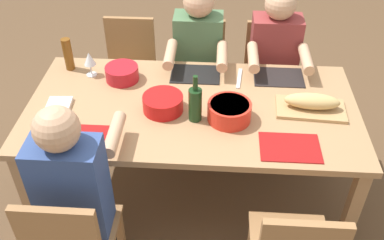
{
  "coord_description": "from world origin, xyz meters",
  "views": [
    {
      "loc": [
        0.14,
        -2.08,
        2.3
      ],
      "look_at": [
        0.0,
        0.0,
        0.63
      ],
      "focal_mm": 40.93,
      "sensor_mm": 36.0,
      "label": 1
    }
  ],
  "objects_px": {
    "diner_far_center": "(198,57)",
    "wine_glass": "(89,60)",
    "chair_far_left": "(130,67)",
    "serving_bowl_fruit": "(229,110)",
    "diner_far_right": "(274,60)",
    "chair_far_center": "(199,69)",
    "bread_loaf": "(312,102)",
    "wine_bottle": "(195,104)",
    "diner_near_left": "(74,185)",
    "napkin_stack": "(59,105)",
    "cutting_board": "(311,109)",
    "chair_far_right": "(269,71)",
    "serving_bowl_greens": "(163,102)",
    "dining_table": "(192,115)",
    "beer_bottle": "(68,54)",
    "serving_bowl_salad": "(122,72)"
  },
  "relations": [
    {
      "from": "chair_far_right",
      "to": "serving_bowl_fruit",
      "type": "xyz_separation_m",
      "value": [
        -0.32,
        -0.94,
        0.32
      ]
    },
    {
      "from": "diner_near_left",
      "to": "wine_bottle",
      "type": "relative_size",
      "value": 4.14
    },
    {
      "from": "beer_bottle",
      "to": "diner_far_center",
      "type": "bearing_deg",
      "value": 18.34
    },
    {
      "from": "cutting_board",
      "to": "napkin_stack",
      "type": "height_order",
      "value": "napkin_stack"
    },
    {
      "from": "serving_bowl_fruit",
      "to": "beer_bottle",
      "type": "height_order",
      "value": "beer_bottle"
    },
    {
      "from": "diner_far_center",
      "to": "serving_bowl_salad",
      "type": "relative_size",
      "value": 5.66
    },
    {
      "from": "wine_glass",
      "to": "napkin_stack",
      "type": "distance_m",
      "value": 0.38
    },
    {
      "from": "serving_bowl_fruit",
      "to": "bread_loaf",
      "type": "relative_size",
      "value": 0.78
    },
    {
      "from": "chair_far_right",
      "to": "serving_bowl_salad",
      "type": "distance_m",
      "value": 1.2
    },
    {
      "from": "bread_loaf",
      "to": "napkin_stack",
      "type": "height_order",
      "value": "bread_loaf"
    },
    {
      "from": "chair_far_center",
      "to": "napkin_stack",
      "type": "relative_size",
      "value": 6.07
    },
    {
      "from": "diner_far_center",
      "to": "napkin_stack",
      "type": "relative_size",
      "value": 8.57
    },
    {
      "from": "dining_table",
      "to": "diner_far_right",
      "type": "height_order",
      "value": "diner_far_right"
    },
    {
      "from": "diner_far_center",
      "to": "bread_loaf",
      "type": "height_order",
      "value": "diner_far_center"
    },
    {
      "from": "bread_loaf",
      "to": "wine_bottle",
      "type": "xyz_separation_m",
      "value": [
        -0.67,
        -0.12,
        0.04
      ]
    },
    {
      "from": "serving_bowl_greens",
      "to": "napkin_stack",
      "type": "xyz_separation_m",
      "value": [
        -0.62,
        -0.01,
        -0.04
      ]
    },
    {
      "from": "diner_near_left",
      "to": "napkin_stack",
      "type": "xyz_separation_m",
      "value": [
        -0.25,
        0.58,
        0.05
      ]
    },
    {
      "from": "chair_far_right",
      "to": "bread_loaf",
      "type": "bearing_deg",
      "value": -79.32
    },
    {
      "from": "chair_far_right",
      "to": "serving_bowl_greens",
      "type": "bearing_deg",
      "value": -128.99
    },
    {
      "from": "chair_far_left",
      "to": "serving_bowl_salad",
      "type": "xyz_separation_m",
      "value": [
        0.08,
        -0.57,
        0.31
      ]
    },
    {
      "from": "chair_far_center",
      "to": "serving_bowl_fruit",
      "type": "distance_m",
      "value": 1.01
    },
    {
      "from": "serving_bowl_fruit",
      "to": "napkin_stack",
      "type": "bearing_deg",
      "value": 176.89
    },
    {
      "from": "serving_bowl_greens",
      "to": "serving_bowl_fruit",
      "type": "relative_size",
      "value": 0.95
    },
    {
      "from": "bread_loaf",
      "to": "beer_bottle",
      "type": "height_order",
      "value": "beer_bottle"
    },
    {
      "from": "chair_far_left",
      "to": "cutting_board",
      "type": "distance_m",
      "value": 1.51
    },
    {
      "from": "beer_bottle",
      "to": "serving_bowl_fruit",
      "type": "bearing_deg",
      "value": -24.15
    },
    {
      "from": "diner_near_left",
      "to": "wine_bottle",
      "type": "height_order",
      "value": "diner_near_left"
    },
    {
      "from": "chair_far_left",
      "to": "serving_bowl_fruit",
      "type": "xyz_separation_m",
      "value": [
        0.76,
        -0.94,
        0.32
      ]
    },
    {
      "from": "serving_bowl_fruit",
      "to": "cutting_board",
      "type": "relative_size",
      "value": 0.62
    },
    {
      "from": "diner_far_right",
      "to": "serving_bowl_fruit",
      "type": "relative_size",
      "value": 4.8
    },
    {
      "from": "dining_table",
      "to": "wine_bottle",
      "type": "distance_m",
      "value": 0.22
    },
    {
      "from": "diner_near_left",
      "to": "bread_loaf",
      "type": "relative_size",
      "value": 3.75
    },
    {
      "from": "diner_far_center",
      "to": "wine_glass",
      "type": "xyz_separation_m",
      "value": [
        -0.68,
        -0.35,
        0.16
      ]
    },
    {
      "from": "serving_bowl_salad",
      "to": "beer_bottle",
      "type": "distance_m",
      "value": 0.39
    },
    {
      "from": "dining_table",
      "to": "chair_far_right",
      "type": "relative_size",
      "value": 2.32
    },
    {
      "from": "cutting_board",
      "to": "wine_bottle",
      "type": "distance_m",
      "value": 0.69
    },
    {
      "from": "chair_far_left",
      "to": "diner_near_left",
      "type": "distance_m",
      "value": 1.48
    },
    {
      "from": "serving_bowl_greens",
      "to": "cutting_board",
      "type": "distance_m",
      "value": 0.87
    },
    {
      "from": "diner_near_left",
      "to": "chair_far_right",
      "type": "bearing_deg",
      "value": 53.37
    },
    {
      "from": "bread_loaf",
      "to": "beer_bottle",
      "type": "bearing_deg",
      "value": 166.67
    },
    {
      "from": "dining_table",
      "to": "napkin_stack",
      "type": "xyz_separation_m",
      "value": [
        -0.79,
        -0.06,
        0.09
      ]
    },
    {
      "from": "serving_bowl_salad",
      "to": "cutting_board",
      "type": "bearing_deg",
      "value": -12.4
    },
    {
      "from": "chair_far_right",
      "to": "wine_bottle",
      "type": "height_order",
      "value": "wine_bottle"
    },
    {
      "from": "dining_table",
      "to": "diner_far_center",
      "type": "height_order",
      "value": "diner_far_center"
    },
    {
      "from": "chair_far_left",
      "to": "cutting_board",
      "type": "xyz_separation_m",
      "value": [
        1.24,
        -0.83,
        0.27
      ]
    },
    {
      "from": "diner_far_right",
      "to": "chair_far_center",
      "type": "bearing_deg",
      "value": 161.3
    },
    {
      "from": "diner_far_center",
      "to": "napkin_stack",
      "type": "bearing_deg",
      "value": -138.49
    },
    {
      "from": "chair_far_left",
      "to": "serving_bowl_fruit",
      "type": "bearing_deg",
      "value": -50.85
    },
    {
      "from": "diner_far_right",
      "to": "diner_near_left",
      "type": "bearing_deg",
      "value": -130.38
    },
    {
      "from": "bread_loaf",
      "to": "serving_bowl_fruit",
      "type": "bearing_deg",
      "value": -167.03
    }
  ]
}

